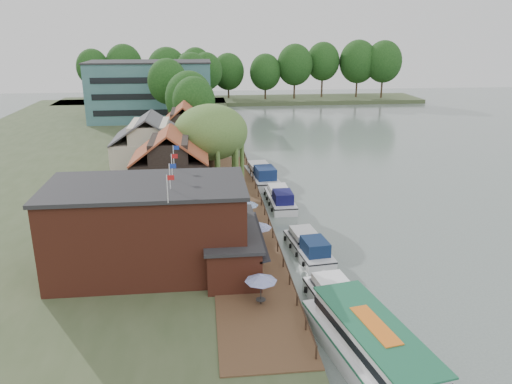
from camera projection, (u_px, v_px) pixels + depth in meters
name	position (u px, v px, depth m)	size (l,w,h in m)	color
ground	(339.00, 265.00, 43.44)	(260.00, 260.00, 0.00)	slate
land_bank	(77.00, 165.00, 73.23)	(50.00, 140.00, 1.00)	#384728
quay_deck	(239.00, 216.00, 51.73)	(6.00, 50.00, 0.10)	#47301E
quay_rail	(264.00, 210.00, 52.34)	(0.20, 49.00, 1.00)	black
pub	(174.00, 226.00, 39.59)	(20.00, 11.00, 7.30)	maroon
hotel_block	(151.00, 91.00, 105.05)	(25.40, 12.40, 12.30)	#38666B
cottage_a	(171.00, 169.00, 53.47)	(8.60, 7.60, 8.50)	black
cottage_b	(151.00, 149.00, 62.61)	(9.60, 8.60, 8.50)	beige
cottage_c	(185.00, 134.00, 71.52)	(7.60, 7.60, 8.50)	black
willow	(211.00, 149.00, 58.36)	(8.60, 8.60, 10.43)	#476B2D
umbrella_0	(261.00, 289.00, 34.80)	(2.30, 2.30, 2.38)	navy
umbrella_1	(248.00, 251.00, 40.70)	(2.14, 2.14, 2.38)	navy
umbrella_2	(258.00, 234.00, 44.06)	(2.44, 2.44, 2.38)	navy
umbrella_3	(243.00, 221.00, 47.23)	(2.26, 2.26, 2.38)	#1B3996
umbrella_4	(247.00, 211.00, 49.62)	(2.39, 2.39, 2.38)	navy
cruiser_0	(341.00, 301.00, 35.33)	(3.21, 9.94, 2.41)	white
cruiser_1	(309.00, 244.00, 45.07)	(2.94, 9.11, 2.18)	silver
cruiser_2	(280.00, 196.00, 57.79)	(2.99, 9.27, 2.22)	silver
cruiser_3	(262.00, 173.00, 66.43)	(3.46, 10.68, 2.62)	silver
tour_boat	(380.00, 354.00, 28.95)	(4.08, 14.50, 3.17)	silver
swan	(311.00, 325.00, 34.25)	(0.44, 0.44, 0.44)	white
bank_tree_0	(194.00, 114.00, 77.91)	(6.59, 6.59, 11.72)	#143811
bank_tree_1	(189.00, 106.00, 86.20)	(8.25, 8.25, 11.89)	#143811
bank_tree_2	(168.00, 95.00, 93.56)	(7.35, 7.35, 13.49)	#143811
bank_tree_3	(192.00, 83.00, 113.81)	(7.68, 7.68, 13.66)	#143811
bank_tree_4	(206.00, 81.00, 119.72)	(7.78, 7.78, 13.41)	#143811
bank_tree_5	(196.00, 76.00, 128.15)	(8.01, 8.01, 14.22)	#143811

